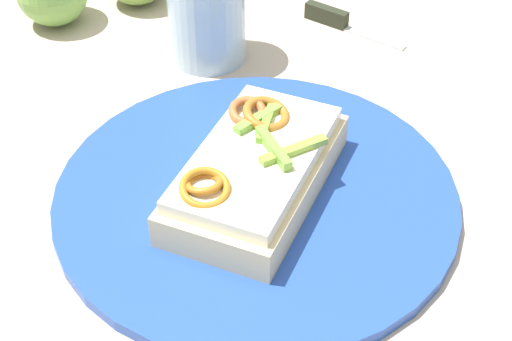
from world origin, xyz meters
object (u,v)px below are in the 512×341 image
at_px(drinking_glass, 206,6).
at_px(knife, 337,20).
at_px(plate, 256,195).
at_px(sandwich, 255,170).

distance_m(drinking_glass, knife, 0.15).
distance_m(plate, drinking_glass, 0.21).
bearing_deg(sandwich, knife, 5.37).
height_order(sandwich, drinking_glass, drinking_glass).
relative_size(sandwich, knife, 1.85).
xyz_separation_m(plate, drinking_glass, (-0.20, -0.05, 0.05)).
height_order(plate, knife, knife).
height_order(plate, sandwich, sandwich).
distance_m(sandwich, knife, 0.27).
height_order(drinking_glass, knife, drinking_glass).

